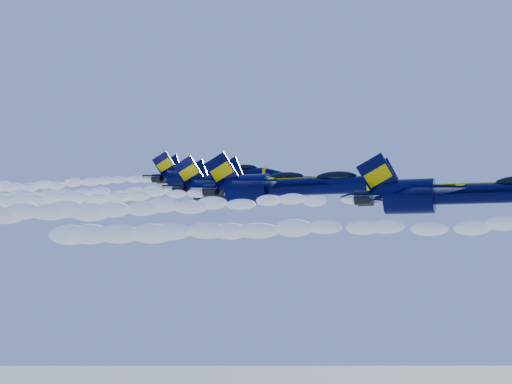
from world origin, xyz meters
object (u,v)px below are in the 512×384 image
(jet_fourth, at_px, (244,185))
(jet_second, at_px, (457,194))
(jet_third, at_px, (286,187))
(jet_fifth, at_px, (209,175))

(jet_fourth, bearing_deg, jet_second, -36.86)
(jet_second, xyz_separation_m, jet_third, (-16.07, 8.62, 1.92))
(jet_third, bearing_deg, jet_second, -28.21)
(jet_fourth, height_order, jet_fifth, jet_fifth)
(jet_second, relative_size, jet_third, 0.94)
(jet_fourth, bearing_deg, jet_third, -50.13)
(jet_fourth, relative_size, jet_fifth, 1.09)
(jet_second, height_order, jet_fifth, jet_fifth)
(jet_third, bearing_deg, jet_fifth, 131.61)
(jet_second, bearing_deg, jet_fifth, 140.54)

